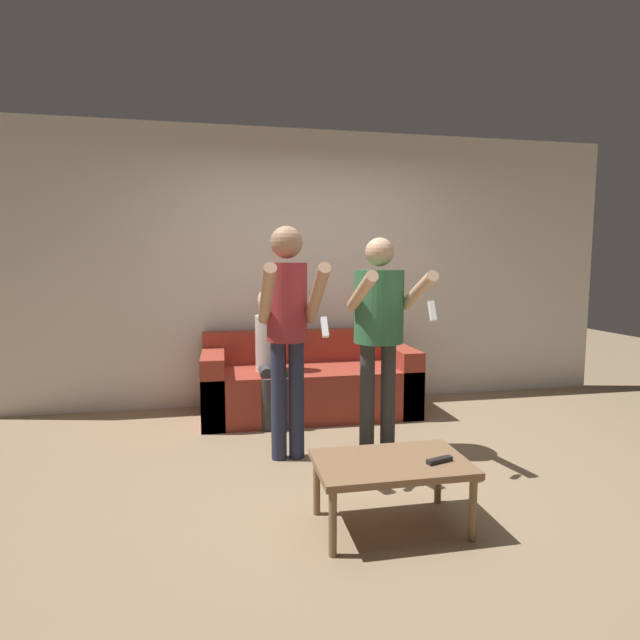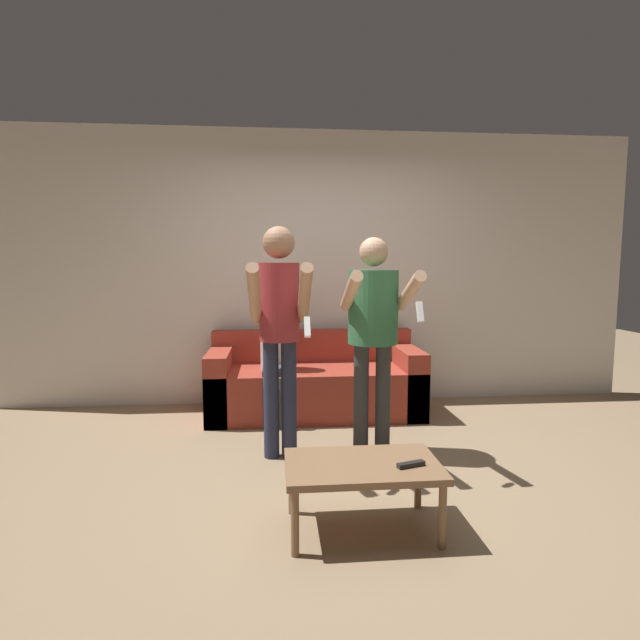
# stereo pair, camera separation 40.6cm
# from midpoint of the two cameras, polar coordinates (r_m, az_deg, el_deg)

# --- Properties ---
(ground_plane) EXTENTS (14.00, 14.00, 0.00)m
(ground_plane) POSITION_cam_midpoint_polar(r_m,az_deg,el_deg) (3.43, 6.30, -17.65)
(ground_plane) COLOR #937A5B
(wall_back) EXTENTS (6.40, 0.06, 2.70)m
(wall_back) POSITION_cam_midpoint_polar(r_m,az_deg,el_deg) (5.02, 2.11, 5.86)
(wall_back) COLOR silver
(wall_back) RESTS_ON ground_plane
(couch) EXTENTS (1.95, 0.80, 0.75)m
(couch) POSITION_cam_midpoint_polar(r_m,az_deg,el_deg) (4.71, 1.88, -7.37)
(couch) COLOR #9E3828
(couch) RESTS_ON ground_plane
(person_standing_left) EXTENTS (0.41, 0.71, 1.66)m
(person_standing_left) POSITION_cam_midpoint_polar(r_m,az_deg,el_deg) (3.49, -1.34, 0.24)
(person_standing_left) COLOR #282D47
(person_standing_left) RESTS_ON ground_plane
(person_standing_right) EXTENTS (0.48, 0.71, 1.58)m
(person_standing_right) POSITION_cam_midpoint_polar(r_m,az_deg,el_deg) (3.61, 9.34, 0.03)
(person_standing_right) COLOR #383838
(person_standing_right) RESTS_ON ground_plane
(person_seated) EXTENTS (0.27, 0.51, 1.19)m
(person_seated) POSITION_cam_midpoint_polar(r_m,az_deg,el_deg) (4.44, -2.52, -3.18)
(person_seated) COLOR #383838
(person_seated) RESTS_ON ground_plane
(coffee_table) EXTENTS (0.80, 0.49, 0.37)m
(coffee_table) POSITION_cam_midpoint_polar(r_m,az_deg,el_deg) (2.74, 9.32, -16.67)
(coffee_table) COLOR #846042
(coffee_table) RESTS_ON ground_plane
(remote_on_table) EXTENTS (0.15, 0.08, 0.02)m
(remote_on_table) POSITION_cam_midpoint_polar(r_m,az_deg,el_deg) (2.72, 14.77, -15.75)
(remote_on_table) COLOR black
(remote_on_table) RESTS_ON coffee_table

